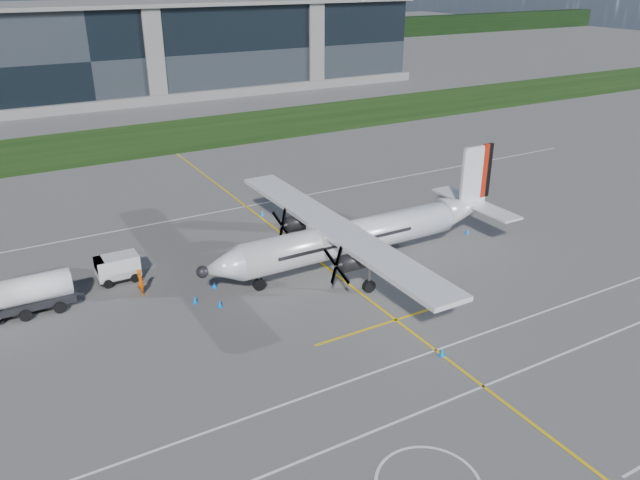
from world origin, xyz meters
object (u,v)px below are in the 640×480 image
object	(u,v)px
safety_cone_nose_stbd	(214,284)
ground_crew_person	(141,280)
baggage_tug	(118,268)
turboprop_aircraft	(361,217)
safety_cone_tail	(467,231)
safety_cone_stbdwing	(262,213)
fuel_tanker_truck	(11,299)
safety_cone_portwing	(442,352)
safety_cone_nose_port	(220,303)
safety_cone_fwd	(195,299)

from	to	relation	value
safety_cone_nose_stbd	ground_crew_person	bearing A→B (deg)	161.17
baggage_tug	safety_cone_nose_stbd	xyz separation A→B (m)	(5.58, -4.54, -0.70)
turboprop_aircraft	safety_cone_tail	world-z (taller)	turboprop_aircraft
turboprop_aircraft	safety_cone_stbdwing	bearing A→B (deg)	99.46
baggage_tug	fuel_tanker_truck	bearing A→B (deg)	-165.61
baggage_tug	ground_crew_person	world-z (taller)	ground_crew_person
safety_cone_portwing	safety_cone_nose_port	size ratio (longest dim) A/B	1.00
safety_cone_nose_stbd	safety_cone_tail	xyz separation A→B (m)	(22.26, -1.48, 0.00)
turboprop_aircraft	fuel_tanker_truck	bearing A→B (deg)	168.96
ground_crew_person	safety_cone_tail	bearing A→B (deg)	-106.85
ground_crew_person	safety_cone_tail	xyz separation A→B (m)	(26.96, -3.08, -0.84)
ground_crew_person	safety_cone_stbdwing	world-z (taller)	ground_crew_person
ground_crew_person	safety_cone_nose_port	world-z (taller)	ground_crew_person
safety_cone_stbdwing	safety_cone_fwd	size ratio (longest dim) A/B	1.00
turboprop_aircraft	safety_cone_nose_stbd	xyz separation A→B (m)	(-11.03, 1.92, -3.68)
turboprop_aircraft	ground_crew_person	distance (m)	16.37
safety_cone_tail	safety_cone_portwing	world-z (taller)	same
safety_cone_stbdwing	safety_cone_nose_stbd	world-z (taller)	same
turboprop_aircraft	safety_cone_portwing	world-z (taller)	turboprop_aircraft
safety_cone_nose_stbd	safety_cone_fwd	bearing A→B (deg)	-143.95
baggage_tug	safety_cone_fwd	xyz separation A→B (m)	(3.66, -5.94, -0.70)
fuel_tanker_truck	safety_cone_nose_port	bearing A→B (deg)	-24.32
fuel_tanker_truck	safety_cone_portwing	xyz separation A→B (m)	(21.20, -17.30, -1.04)
safety_cone_stbdwing	safety_cone_portwing	xyz separation A→B (m)	(-0.38, -25.69, 0.00)
safety_cone_stbdwing	safety_cone_tail	xyz separation A→B (m)	(13.40, -12.57, 0.00)
turboprop_aircraft	safety_cone_nose_port	world-z (taller)	turboprop_aircraft
safety_cone_nose_port	safety_cone_stbdwing	bearing A→B (deg)	55.49
turboprop_aircraft	safety_cone_fwd	xyz separation A→B (m)	(-12.95, 0.52, -3.68)
baggage_tug	ground_crew_person	bearing A→B (deg)	-73.38
safety_cone_nose_stbd	safety_cone_portwing	xyz separation A→B (m)	(8.48, -14.59, 0.00)
turboprop_aircraft	ground_crew_person	size ratio (longest dim) A/B	12.04
baggage_tug	safety_cone_fwd	bearing A→B (deg)	-58.38
baggage_tug	ground_crew_person	xyz separation A→B (m)	(0.88, -2.94, 0.14)
ground_crew_person	safety_cone_portwing	bearing A→B (deg)	-151.18
turboprop_aircraft	baggage_tug	world-z (taller)	turboprop_aircraft
fuel_tanker_truck	safety_cone_tail	distance (m)	35.23
baggage_tug	safety_cone_nose_stbd	size ratio (longest dim) A/B	6.33
turboprop_aircraft	safety_cone_stbdwing	xyz separation A→B (m)	(-2.17, 13.01, -3.68)
safety_cone_nose_port	ground_crew_person	bearing A→B (deg)	133.00
safety_cone_portwing	safety_cone_nose_port	distance (m)	14.96
turboprop_aircraft	baggage_tug	bearing A→B (deg)	158.74
fuel_tanker_truck	safety_cone_nose_stbd	xyz separation A→B (m)	(12.71, -2.71, -1.04)
fuel_tanker_truck	baggage_tug	world-z (taller)	fuel_tanker_truck
safety_cone_portwing	baggage_tug	bearing A→B (deg)	126.32
safety_cone_portwing	safety_cone_stbdwing	bearing A→B (deg)	89.16
turboprop_aircraft	safety_cone_nose_port	bearing A→B (deg)	-175.99
fuel_tanker_truck	ground_crew_person	xyz separation A→B (m)	(8.01, -1.10, -0.21)
safety_cone_portwing	safety_cone_fwd	distance (m)	16.80
fuel_tanker_truck	safety_cone_nose_stbd	bearing A→B (deg)	-12.03
safety_cone_portwing	safety_cone_tail	bearing A→B (deg)	43.60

